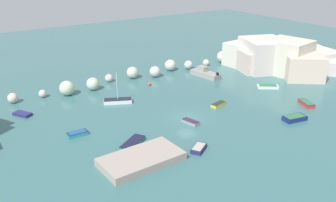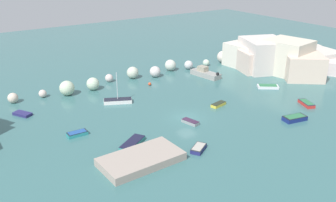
{
  "view_description": "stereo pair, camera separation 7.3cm",
  "coord_description": "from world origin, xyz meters",
  "px_view_note": "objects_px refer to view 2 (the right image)",
  "views": [
    {
      "loc": [
        -29.83,
        -39.56,
        22.46
      ],
      "look_at": [
        0.0,
        4.91,
        1.0
      ],
      "focal_mm": 39.96,
      "sensor_mm": 36.0,
      "label": 1
    },
    {
      "loc": [
        -29.77,
        -39.6,
        22.46
      ],
      "look_at": [
        0.0,
        4.91,
        1.0
      ],
      "focal_mm": 39.96,
      "sensor_mm": 36.0,
      "label": 2
    }
  ],
  "objects_px": {
    "moored_boat_2": "(218,104)",
    "moored_boat_3": "(132,143)",
    "moored_boat_10": "(23,114)",
    "moored_boat_8": "(199,148)",
    "moored_boat_4": "(268,87)",
    "stone_dock": "(141,159)",
    "moored_boat_5": "(205,73)",
    "moored_boat_0": "(190,122)",
    "moored_boat_6": "(295,118)",
    "moored_boat_7": "(306,103)",
    "moored_boat_9": "(77,133)",
    "moored_boat_1": "(118,101)",
    "channel_buoy": "(150,84)"
  },
  "relations": [
    {
      "from": "moored_boat_6",
      "to": "moored_boat_8",
      "type": "bearing_deg",
      "value": 8.04
    },
    {
      "from": "moored_boat_8",
      "to": "moored_boat_7",
      "type": "bearing_deg",
      "value": 152.79
    },
    {
      "from": "channel_buoy",
      "to": "moored_boat_6",
      "type": "relative_size",
      "value": 0.16
    },
    {
      "from": "moored_boat_10",
      "to": "moored_boat_8",
      "type": "bearing_deg",
      "value": -176.57
    },
    {
      "from": "moored_boat_3",
      "to": "stone_dock",
      "type": "bearing_deg",
      "value": 41.86
    },
    {
      "from": "stone_dock",
      "to": "moored_boat_4",
      "type": "distance_m",
      "value": 32.65
    },
    {
      "from": "moored_boat_4",
      "to": "moored_boat_5",
      "type": "bearing_deg",
      "value": -29.28
    },
    {
      "from": "stone_dock",
      "to": "moored_boat_9",
      "type": "relative_size",
      "value": 3.49
    },
    {
      "from": "channel_buoy",
      "to": "moored_boat_7",
      "type": "distance_m",
      "value": 26.76
    },
    {
      "from": "moored_boat_3",
      "to": "moored_boat_5",
      "type": "bearing_deg",
      "value": -179.04
    },
    {
      "from": "moored_boat_9",
      "to": "moored_boat_8",
      "type": "bearing_deg",
      "value": 133.02
    },
    {
      "from": "moored_boat_9",
      "to": "moored_boat_10",
      "type": "height_order",
      "value": "moored_boat_9"
    },
    {
      "from": "moored_boat_2",
      "to": "moored_boat_7",
      "type": "xyz_separation_m",
      "value": [
        11.68,
        -7.47,
        0.05
      ]
    },
    {
      "from": "moored_boat_4",
      "to": "moored_boat_8",
      "type": "distance_m",
      "value": 26.36
    },
    {
      "from": "moored_boat_2",
      "to": "moored_boat_5",
      "type": "xyz_separation_m",
      "value": [
        7.7,
        12.8,
        0.38
      ]
    },
    {
      "from": "moored_boat_2",
      "to": "moored_boat_8",
      "type": "relative_size",
      "value": 1.02
    },
    {
      "from": "channel_buoy",
      "to": "moored_boat_0",
      "type": "xyz_separation_m",
      "value": [
        -3.57,
        -16.94,
        -0.04
      ]
    },
    {
      "from": "moored_boat_4",
      "to": "channel_buoy",
      "type": "bearing_deg",
      "value": -0.7
    },
    {
      "from": "moored_boat_8",
      "to": "moored_boat_9",
      "type": "relative_size",
      "value": 1.05
    },
    {
      "from": "stone_dock",
      "to": "moored_boat_3",
      "type": "relative_size",
      "value": 2.15
    },
    {
      "from": "moored_boat_9",
      "to": "moored_boat_2",
      "type": "bearing_deg",
      "value": 174.32
    },
    {
      "from": "moored_boat_2",
      "to": "moored_boat_0",
      "type": "bearing_deg",
      "value": -172.66
    },
    {
      "from": "moored_boat_5",
      "to": "moored_boat_8",
      "type": "xyz_separation_m",
      "value": [
        -19.0,
        -22.18,
        -0.34
      ]
    },
    {
      "from": "moored_boat_4",
      "to": "moored_boat_6",
      "type": "relative_size",
      "value": 1.05
    },
    {
      "from": "moored_boat_5",
      "to": "moored_boat_8",
      "type": "relative_size",
      "value": 2.31
    },
    {
      "from": "channel_buoy",
      "to": "moored_boat_1",
      "type": "xyz_separation_m",
      "value": [
        -8.56,
        -4.34,
        0.07
      ]
    },
    {
      "from": "moored_boat_5",
      "to": "moored_boat_4",
      "type": "bearing_deg",
      "value": -165.32
    },
    {
      "from": "moored_boat_1",
      "to": "moored_boat_10",
      "type": "height_order",
      "value": "moored_boat_1"
    },
    {
      "from": "stone_dock",
      "to": "moored_boat_4",
      "type": "height_order",
      "value": "stone_dock"
    },
    {
      "from": "moored_boat_9",
      "to": "moored_boat_10",
      "type": "distance_m",
      "value": 11.55
    },
    {
      "from": "moored_boat_4",
      "to": "moored_boat_8",
      "type": "relative_size",
      "value": 1.36
    },
    {
      "from": "moored_boat_1",
      "to": "moored_boat_9",
      "type": "distance_m",
      "value": 12.02
    },
    {
      "from": "moored_boat_1",
      "to": "moored_boat_4",
      "type": "distance_m",
      "value": 26.63
    },
    {
      "from": "moored_boat_0",
      "to": "moored_boat_6",
      "type": "xyz_separation_m",
      "value": [
        13.01,
        -7.47,
        0.11
      ]
    },
    {
      "from": "moored_boat_1",
      "to": "moored_boat_7",
      "type": "distance_m",
      "value": 29.79
    },
    {
      "from": "stone_dock",
      "to": "channel_buoy",
      "type": "xyz_separation_m",
      "value": [
        14.58,
        22.22,
        -0.18
      ]
    },
    {
      "from": "moored_boat_10",
      "to": "moored_boat_6",
      "type": "bearing_deg",
      "value": -156.57
    },
    {
      "from": "moored_boat_0",
      "to": "moored_boat_5",
      "type": "height_order",
      "value": "moored_boat_5"
    },
    {
      "from": "moored_boat_4",
      "to": "stone_dock",
      "type": "bearing_deg",
      "value": 53.57
    },
    {
      "from": "moored_boat_0",
      "to": "moored_boat_10",
      "type": "relative_size",
      "value": 0.89
    },
    {
      "from": "moored_boat_6",
      "to": "stone_dock",
      "type": "bearing_deg",
      "value": 5.49
    },
    {
      "from": "moored_boat_1",
      "to": "moored_boat_8",
      "type": "bearing_deg",
      "value": -61.2
    },
    {
      "from": "moored_boat_0",
      "to": "moored_boat_8",
      "type": "bearing_deg",
      "value": 136.98
    },
    {
      "from": "moored_boat_2",
      "to": "moored_boat_3",
      "type": "bearing_deg",
      "value": 179.93
    },
    {
      "from": "moored_boat_2",
      "to": "moored_boat_5",
      "type": "distance_m",
      "value": 14.94
    },
    {
      "from": "moored_boat_3",
      "to": "moored_boat_6",
      "type": "distance_m",
      "value": 23.72
    },
    {
      "from": "moored_boat_2",
      "to": "moored_boat_5",
      "type": "relative_size",
      "value": 0.44
    },
    {
      "from": "moored_boat_7",
      "to": "moored_boat_8",
      "type": "relative_size",
      "value": 1.19
    },
    {
      "from": "moored_boat_6",
      "to": "moored_boat_10",
      "type": "height_order",
      "value": "moored_boat_6"
    },
    {
      "from": "channel_buoy",
      "to": "moored_boat_5",
      "type": "height_order",
      "value": "moored_boat_5"
    }
  ]
}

